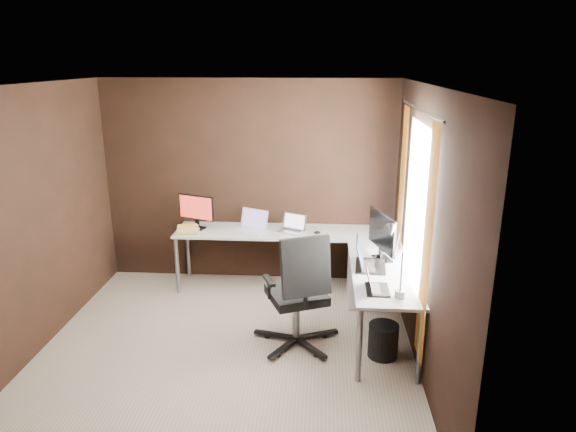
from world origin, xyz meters
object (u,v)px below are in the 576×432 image
at_px(drawer_pedestal, 367,278).
at_px(laptop_black_big, 367,261).
at_px(laptop_silver, 292,227).
at_px(book_stack, 188,229).
at_px(wastebasket, 383,340).
at_px(monitor_left, 196,210).
at_px(desk_lamp, 394,251).
at_px(laptop_white, 252,226).
at_px(laptop_black_small, 374,286).
at_px(office_chair, 298,313).
at_px(monitor_right, 382,234).

relative_size(drawer_pedestal, laptop_black_big, 1.36).
height_order(laptop_silver, book_stack, laptop_silver).
bearing_deg(wastebasket, laptop_silver, 122.48).
height_order(monitor_left, desk_lamp, desk_lamp).
xyz_separation_m(monitor_left, laptop_white, (0.68, -0.03, -0.18)).
bearing_deg(laptop_black_big, desk_lamp, -160.02).
distance_m(laptop_black_small, book_stack, 2.53).
relative_size(monitor_left, desk_lamp, 0.71).
bearing_deg(drawer_pedestal, desk_lamp, -86.13).
distance_m(monitor_left, wastebasket, 2.73).
height_order(drawer_pedestal, monitor_left, monitor_left).
relative_size(laptop_black_big, desk_lamp, 0.69).
xyz_separation_m(laptop_white, office_chair, (0.63, -1.35, -0.44)).
bearing_deg(wastebasket, laptop_black_small, -137.94).
relative_size(monitor_left, office_chair, 0.38).
bearing_deg(monitor_left, monitor_right, -2.36).
distance_m(desk_lamp, office_chair, 1.19).
xyz_separation_m(laptop_black_small, desk_lamp, (0.14, -0.07, 0.36)).
bearing_deg(office_chair, laptop_white, 92.21).
distance_m(laptop_white, book_stack, 0.76).
bearing_deg(laptop_black_big, drawer_pedestal, -1.66).
height_order(monitor_right, office_chair, monitor_right).
bearing_deg(book_stack, desk_lamp, -34.70).
distance_m(laptop_silver, office_chair, 1.42).
bearing_deg(monitor_right, laptop_silver, 30.90).
height_order(drawer_pedestal, wastebasket, drawer_pedestal).
bearing_deg(book_stack, laptop_silver, 6.28).
height_order(drawer_pedestal, office_chair, office_chair).
height_order(drawer_pedestal, laptop_white, laptop_white).
xyz_separation_m(drawer_pedestal, desk_lamp, (0.09, -1.32, 0.83)).
height_order(monitor_right, book_stack, monitor_right).
height_order(monitor_left, book_stack, monitor_left).
distance_m(laptop_silver, desk_lamp, 1.96).
height_order(book_stack, office_chair, office_chair).
distance_m(monitor_left, laptop_black_big, 2.26).
bearing_deg(wastebasket, laptop_black_big, 108.70).
xyz_separation_m(laptop_black_small, office_chair, (-0.69, 0.26, -0.43)).
height_order(laptop_white, laptop_black_small, laptop_white).
relative_size(drawer_pedestal, laptop_white, 1.36).
xyz_separation_m(laptop_black_big, office_chair, (-0.66, -0.29, -0.44)).
bearing_deg(laptop_silver, book_stack, -147.94).
bearing_deg(drawer_pedestal, monitor_left, 169.37).
bearing_deg(monitor_right, laptop_white, 41.75).
bearing_deg(laptop_black_big, book_stack, 70.63).
bearing_deg(office_chair, drawer_pedestal, 30.67).
bearing_deg(book_stack, laptop_black_big, -24.10).
height_order(laptop_white, office_chair, office_chair).
relative_size(drawer_pedestal, monitor_left, 1.32).
relative_size(drawer_pedestal, desk_lamp, 0.94).
distance_m(laptop_black_small, wastebasket, 0.63).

